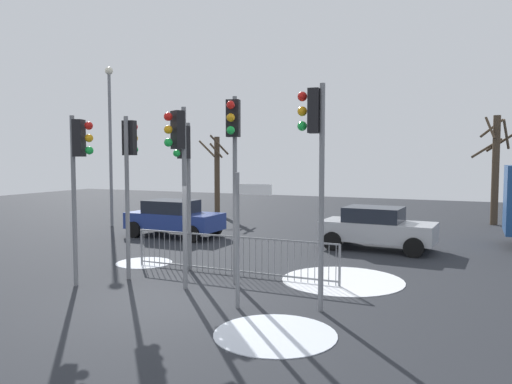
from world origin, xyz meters
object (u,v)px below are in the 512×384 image
Objects in this scene: traffic_light_foreground_left at (179,156)px; direction_sign_post at (240,232)px; traffic_light_mid_right at (315,146)px; traffic_light_mid_left at (129,160)px; car_blue_mid at (174,218)px; traffic_light_rear_right at (233,147)px; car_silver_trailing at (377,227)px; traffic_light_rear_left at (79,162)px; traffic_light_foreground_right at (184,162)px; bare_tree_left at (495,165)px; street_lamp at (110,130)px; bare_tree_right at (217,173)px.

traffic_light_foreground_left is 1.52× the size of direction_sign_post.
traffic_light_mid_left is (-5.27, 0.74, -0.32)m from traffic_light_mid_right.
traffic_light_foreground_left is 8.49m from car_blue_mid.
traffic_light_mid_right is 1.63× the size of direction_sign_post.
traffic_light_rear_right is 2.88m from traffic_light_mid_left.
traffic_light_foreground_left reaches higher than traffic_light_mid_left.
car_silver_trailing is at bearing 74.71° from direction_sign_post.
traffic_light_rear_left is 1.08× the size of car_silver_trailing.
traffic_light_foreground_right is at bearing 129.55° from traffic_light_rear_left.
traffic_light_mid_right is 1.22× the size of car_blue_mid.
bare_tree_left reaches higher than traffic_light_mid_right.
traffic_light_foreground_left is 1.15× the size of car_blue_mid.
traffic_light_rear_right reaches higher than traffic_light_mid_left.
traffic_light_rear_left is 3.80m from traffic_light_rear_right.
traffic_light_rear_right is 0.91× the size of bare_tree_left.
traffic_light_mid_right reaches higher than car_blue_mid.
bare_tree_left is (16.16, 7.78, -1.60)m from street_lamp.
traffic_light_rear_right is (3.44, 1.57, 0.35)m from traffic_light_rear_left.
car_blue_mid is at bearing -142.24° from bare_tree_left.
traffic_light_mid_left is (-2.84, -0.40, -0.32)m from traffic_light_rear_right.
traffic_light_mid_left is at bearing -124.33° from car_silver_trailing.
traffic_light_rear_left is 2.53m from traffic_light_foreground_left.
traffic_light_foreground_left reaches higher than car_blue_mid.
direction_sign_post is at bearing -26.64° from traffic_light_mid_left.
traffic_light_rear_right is 1.10× the size of traffic_light_mid_left.
traffic_light_foreground_right is (1.44, 2.50, -0.04)m from traffic_light_rear_left.
traffic_light_rear_left is 1.32m from traffic_light_mid_left.
traffic_light_mid_left is at bearing -65.15° from car_blue_mid.
traffic_light_foreground_left is at bearing -111.80° from car_silver_trailing.
traffic_light_foreground_left is 15.85m from bare_tree_right.
traffic_light_rear_left is 15.65m from bare_tree_right.
traffic_light_rear_left is 8.06m from car_blue_mid.
direction_sign_post is at bearing 103.82° from traffic_light_mid_right.
bare_tree_right reaches higher than car_silver_trailing.
traffic_light_rear_left is 0.58× the size of street_lamp.
traffic_light_foreground_left is (2.42, 0.70, 0.13)m from traffic_light_rear_left.
traffic_light_rear_left is 1.46× the size of direction_sign_post.
traffic_light_foreground_left is at bearing -114.53° from bare_tree_left.
direction_sign_post is 8.14m from car_silver_trailing.
traffic_light_mid_left reaches higher than car_silver_trailing.
car_blue_mid is 0.53× the size of street_lamp.
traffic_light_foreground_left reaches higher than direction_sign_post.
traffic_light_foreground_left is 2.67m from direction_sign_post.
traffic_light_rear_right is (-2.43, 1.14, 0.00)m from traffic_light_mid_right.
traffic_light_rear_right reaches higher than car_blue_mid.
bare_tree_left reaches higher than direction_sign_post.
car_silver_trailing is at bearing -86.95° from traffic_light_foreground_left.
traffic_light_mid_left reaches higher than traffic_light_foreground_right.
bare_tree_left is at bearing -102.03° from traffic_light_foreground_right.
street_lamp is at bearing -20.19° from traffic_light_foreground_right.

